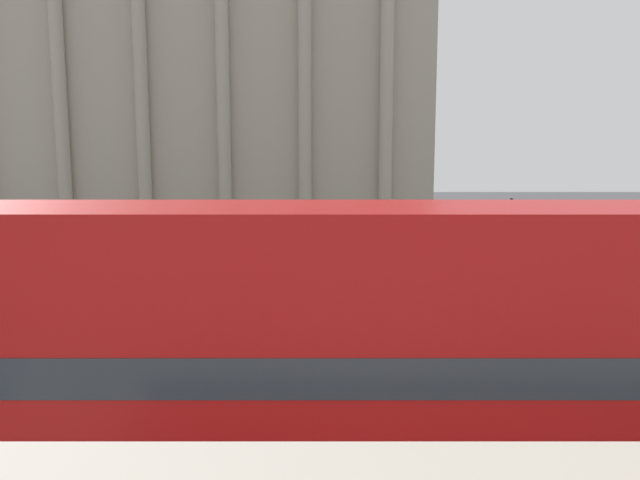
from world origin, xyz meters
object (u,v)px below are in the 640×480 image
object	(u,v)px
car_silver	(477,243)
pedestrian_blue	(231,266)
double_decker_bus	(351,355)
traffic_light_mid	(511,227)
pedestrian_yellow	(206,232)
plaza_building_left	(200,90)

from	to	relation	value
car_silver	pedestrian_blue	xyz separation A→B (m)	(-11.50, -8.75, 0.34)
double_decker_bus	pedestrian_blue	size ratio (longest dim) A/B	6.21
traffic_light_mid	pedestrian_yellow	size ratio (longest dim) A/B	2.01
pedestrian_blue	double_decker_bus	bearing A→B (deg)	137.42
plaza_building_left	pedestrian_blue	world-z (taller)	plaza_building_left
plaza_building_left	car_silver	bearing A→B (deg)	-42.27
plaza_building_left	traffic_light_mid	world-z (taller)	plaza_building_left
double_decker_bus	pedestrian_blue	distance (m)	14.34
traffic_light_mid	pedestrian_blue	bearing A→B (deg)	-170.03
double_decker_bus	plaza_building_left	distance (m)	40.52
traffic_light_mid	pedestrian_blue	xyz separation A→B (m)	(-10.95, -1.93, -1.21)
plaza_building_left	pedestrian_yellow	distance (m)	16.75
double_decker_bus	plaza_building_left	bearing A→B (deg)	102.12
double_decker_bus	traffic_light_mid	bearing A→B (deg)	63.11
car_silver	pedestrian_yellow	bearing A→B (deg)	145.27
plaza_building_left	pedestrian_blue	bearing A→B (deg)	-76.27
double_decker_bus	traffic_light_mid	distance (m)	17.34
plaza_building_left	pedestrian_yellow	world-z (taller)	plaza_building_left
double_decker_bus	pedestrian_blue	bearing A→B (deg)	102.82
plaza_building_left	traffic_light_mid	xyz separation A→B (m)	(16.98, -22.75, -8.29)
plaza_building_left	pedestrian_blue	xyz separation A→B (m)	(6.03, -24.68, -9.50)
traffic_light_mid	plaza_building_left	bearing A→B (deg)	126.73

